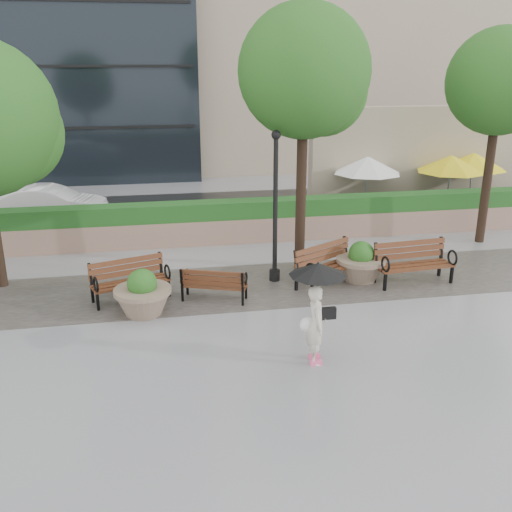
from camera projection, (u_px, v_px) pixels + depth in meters
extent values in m
plane|color=gray|center=(230.00, 341.00, 12.00)|extent=(100.00, 100.00, 0.00)
cube|color=#383330|center=(214.00, 288.00, 14.79)|extent=(28.00, 3.20, 0.01)
cube|color=#93705F|center=(200.00, 231.00, 18.38)|extent=(24.00, 0.80, 0.80)
cube|color=#204F1A|center=(199.00, 211.00, 18.17)|extent=(24.00, 0.75, 0.55)
cube|color=tan|center=(434.00, 158.00, 22.30)|extent=(10.00, 0.60, 4.00)
cube|color=#204F1A|center=(445.00, 211.00, 20.67)|extent=(8.00, 0.50, 0.90)
cube|color=black|center=(191.00, 213.00, 22.23)|extent=(40.00, 7.00, 0.00)
cube|color=#5A2C1A|center=(131.00, 283.00, 13.91)|extent=(1.95, 1.12, 0.05)
cube|color=#5A2C1A|center=(126.00, 267.00, 14.05)|extent=(1.82, 0.71, 0.44)
cube|color=black|center=(131.00, 291.00, 14.01)|extent=(1.99, 1.22, 0.48)
torus|color=black|center=(96.00, 285.00, 13.30)|extent=(0.17, 0.38, 0.38)
torus|color=black|center=(167.00, 272.00, 14.10)|extent=(0.17, 0.38, 0.38)
cube|color=#5A2C1A|center=(215.00, 285.00, 13.96)|extent=(1.66, 1.00, 0.04)
cube|color=#5A2C1A|center=(212.00, 278.00, 13.64)|extent=(1.53, 0.65, 0.37)
cube|color=black|center=(214.00, 292.00, 13.99)|extent=(1.69, 1.08, 0.41)
torus|color=black|center=(246.00, 279.00, 13.94)|extent=(0.15, 0.32, 0.33)
torus|color=black|center=(187.00, 275.00, 14.18)|extent=(0.15, 0.32, 0.33)
cube|color=#5A2C1A|center=(331.00, 268.00, 14.85)|extent=(2.02, 1.52, 0.06)
cube|color=#5A2C1A|center=(322.00, 252.00, 14.96)|extent=(1.79, 1.12, 0.47)
cube|color=black|center=(329.00, 276.00, 14.95)|extent=(2.07, 1.61, 0.51)
torus|color=black|center=(311.00, 271.00, 14.06)|extent=(0.25, 0.38, 0.41)
torus|color=black|center=(360.00, 255.00, 15.23)|extent=(0.25, 0.38, 0.41)
cube|color=#5A2C1A|center=(415.00, 266.00, 14.94)|extent=(2.10, 0.79, 0.06)
cube|color=#5A2C1A|center=(410.00, 249.00, 15.12)|extent=(2.06, 0.32, 0.48)
cube|color=black|center=(413.00, 274.00, 15.05)|extent=(2.11, 0.91, 0.52)
torus|color=black|center=(386.00, 264.00, 14.44)|extent=(0.09, 0.43, 0.42)
torus|color=black|center=(452.00, 258.00, 14.94)|extent=(0.09, 0.43, 0.42)
cylinder|color=#7F6B56|center=(143.00, 291.00, 13.09)|extent=(1.32, 1.32, 0.11)
sphere|color=#1A4D16|center=(142.00, 283.00, 13.03)|extent=(0.68, 0.68, 0.68)
cylinder|color=#7F6B56|center=(361.00, 260.00, 15.15)|extent=(1.31, 1.31, 0.11)
sphere|color=#1A4D16|center=(361.00, 254.00, 15.09)|extent=(0.68, 0.68, 0.68)
cylinder|color=black|center=(275.00, 212.00, 14.71)|extent=(0.12, 0.12, 3.81)
cylinder|color=black|center=(275.00, 275.00, 15.28)|extent=(0.28, 0.28, 0.30)
sphere|color=black|center=(276.00, 135.00, 14.08)|extent=(0.24, 0.24, 0.24)
sphere|color=#1A4D16|center=(9.00, 133.00, 14.09)|extent=(2.67, 2.67, 2.67)
cylinder|color=black|center=(301.00, 181.00, 15.48)|extent=(0.28, 0.28, 4.99)
sphere|color=#1A4D16|center=(304.00, 71.00, 14.56)|extent=(3.43, 3.43, 3.43)
sphere|color=#1A4D16|center=(323.00, 91.00, 15.11)|extent=(2.40, 2.40, 2.40)
cylinder|color=black|center=(488.00, 170.00, 17.91)|extent=(0.28, 0.28, 4.69)
sphere|color=#1A4D16|center=(500.00, 81.00, 17.05)|extent=(3.19, 3.19, 3.19)
sphere|color=#1A4D16|center=(510.00, 97.00, 17.58)|extent=(2.24, 2.24, 2.24)
cylinder|color=black|center=(364.00, 217.00, 21.42)|extent=(0.40, 0.40, 0.10)
cylinder|color=#99999E|center=(366.00, 189.00, 21.08)|extent=(0.06, 0.06, 2.20)
cone|color=white|center=(367.00, 165.00, 20.79)|extent=(2.50, 2.50, 0.60)
cylinder|color=black|center=(445.00, 215.00, 21.69)|extent=(0.40, 0.40, 0.10)
cylinder|color=#99999E|center=(448.00, 188.00, 21.36)|extent=(0.06, 0.06, 2.20)
cone|color=yellow|center=(451.00, 164.00, 21.07)|extent=(2.50, 2.50, 0.60)
cylinder|color=black|center=(467.00, 211.00, 22.26)|extent=(0.40, 0.40, 0.10)
cylinder|color=#99999E|center=(470.00, 185.00, 21.92)|extent=(0.06, 0.06, 2.20)
cone|color=yellow|center=(473.00, 161.00, 21.63)|extent=(2.50, 2.50, 0.60)
imported|color=white|center=(51.00, 204.00, 20.80)|extent=(4.16, 2.03, 1.31)
imported|color=beige|center=(316.00, 322.00, 10.92)|extent=(0.52, 0.67, 1.69)
cube|color=#F2598C|center=(314.00, 356.00, 11.29)|extent=(0.14, 0.25, 0.08)
cube|color=#F2598C|center=(316.00, 363.00, 11.05)|extent=(0.14, 0.25, 0.08)
cube|color=black|center=(328.00, 313.00, 10.92)|extent=(0.16, 0.33, 0.23)
sphere|color=white|center=(307.00, 325.00, 11.18)|extent=(0.30, 0.30, 0.30)
cylinder|color=black|center=(317.00, 290.00, 10.76)|extent=(0.02, 0.02, 0.90)
cone|color=black|center=(318.00, 269.00, 10.63)|extent=(1.10, 1.10, 0.23)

